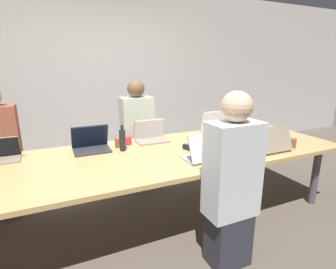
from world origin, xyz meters
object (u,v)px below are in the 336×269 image
(laptop_near_right, at_px, (273,144))
(bottle_far_midleft, at_px, (122,140))
(cup_far_midleft, at_px, (118,143))
(laptop_far_center, at_px, (150,135))
(person_near_midright, at_px, (231,185))
(cup_near_right, at_px, (292,143))
(cup_far_right, at_px, (236,127))
(cup_near_midright, at_px, (223,150))
(laptop_near_midright, at_px, (205,153))
(cup_far_center, at_px, (127,141))
(laptop_far_midleft, at_px, (91,143))
(person_far_left, at_px, (1,154))
(laptop_far_left, at_px, (0,154))
(person_far_center, at_px, (137,136))
(laptop_far_right, at_px, (216,126))
(stapler, at_px, (189,148))

(laptop_near_right, bearing_deg, bottle_far_midleft, -25.05)
(cup_far_midleft, distance_m, bottle_far_midleft, 0.15)
(laptop_far_center, distance_m, person_near_midright, 1.26)
(laptop_near_right, xyz_separation_m, cup_near_right, (0.28, 0.00, -0.03))
(cup_far_right, relative_size, cup_near_midright, 1.00)
(cup_far_midleft, distance_m, laptop_near_midright, 0.95)
(cup_far_center, bearing_deg, laptop_far_midleft, -174.19)
(cup_far_midleft, height_order, laptop_near_right, laptop_near_right)
(person_far_left, bearing_deg, cup_near_midright, -28.38)
(laptop_far_midleft, distance_m, cup_far_midleft, 0.28)
(laptop_far_center, distance_m, cup_far_midleft, 0.40)
(laptop_far_left, distance_m, person_far_center, 1.55)
(cup_far_center, bearing_deg, laptop_near_midright, -56.50)
(cup_near_right, distance_m, person_near_midright, 1.15)
(cup_far_center, height_order, laptop_far_midleft, laptop_far_midleft)
(laptop_far_right, bearing_deg, cup_far_center, -176.75)
(cup_far_right, distance_m, cup_near_right, 0.85)
(laptop_near_midright, height_order, cup_near_midright, laptop_near_midright)
(person_far_center, bearing_deg, cup_far_center, -118.97)
(cup_far_right, bearing_deg, cup_near_midright, -135.72)
(person_far_left, height_order, cup_near_midright, person_far_left)
(laptop_far_right, bearing_deg, person_far_center, 155.41)
(laptop_near_midright, bearing_deg, stapler, -92.69)
(bottle_far_midleft, xyz_separation_m, laptop_near_midright, (0.61, -0.58, -0.04))
(cup_far_right, distance_m, laptop_far_center, 1.22)
(laptop_far_midleft, bearing_deg, person_far_center, 38.82)
(person_far_left, relative_size, laptop_far_midleft, 3.82)
(bottle_far_midleft, distance_m, stapler, 0.68)
(laptop_near_midright, bearing_deg, laptop_far_left, -24.06)
(cup_far_right, xyz_separation_m, cup_near_right, (0.06, -0.85, 0.00))
(laptop_far_center, relative_size, person_far_center, 0.25)
(laptop_far_left, distance_m, cup_near_right, 2.87)
(laptop_near_midright, bearing_deg, cup_far_midleft, -49.00)
(person_far_center, distance_m, bottle_far_midleft, 0.79)
(person_far_center, bearing_deg, cup_near_right, -45.76)
(laptop_far_right, bearing_deg, cup_far_right, -8.43)
(cup_far_right, xyz_separation_m, stapler, (-0.98, -0.47, -0.02))
(person_far_center, height_order, cup_far_midleft, person_far_center)
(laptop_far_left, xyz_separation_m, cup_far_center, (1.19, 0.01, -0.02))
(laptop_far_right, xyz_separation_m, person_far_center, (-0.93, 0.43, -0.13))
(laptop_near_midright, height_order, stapler, laptop_near_midright)
(cup_near_right, relative_size, stapler, 0.62)
(laptop_far_right, xyz_separation_m, laptop_far_left, (-2.39, -0.08, -0.01))
(stapler, bearing_deg, cup_far_midleft, 131.88)
(laptop_far_left, height_order, laptop_far_midleft, laptop_far_midleft)
(laptop_far_center, relative_size, cup_far_midleft, 3.63)
(cup_far_right, distance_m, laptop_far_left, 2.69)
(bottle_far_midleft, height_order, laptop_near_midright, bottle_far_midleft)
(laptop_far_left, height_order, laptop_near_midright, laptop_near_midright)
(laptop_far_center, relative_size, cup_near_right, 3.70)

